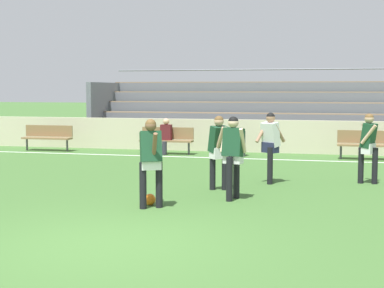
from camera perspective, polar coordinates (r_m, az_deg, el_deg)
ground_plane at (r=8.45m, az=-8.22°, el=-9.65°), size 160.00×160.00×0.00m
field_line_sideline at (r=18.47m, az=4.13°, el=-1.40°), size 44.00×0.12×0.01m
sideline_wall at (r=20.32m, az=5.06°, el=0.80°), size 48.00×0.16×1.13m
bleacher_stand at (r=22.89m, az=14.88°, el=3.05°), size 19.76×3.63×3.03m
bench_far_left at (r=19.64m, az=-2.46°, el=0.60°), size 1.80×0.40×0.90m
bench_near_wall_gap at (r=21.30m, az=-13.91°, el=0.82°), size 1.80×0.40×0.90m
bench_centre_sideline at (r=18.88m, az=16.73°, el=0.18°), size 1.80×0.40×0.90m
trash_bin at (r=19.07m, az=4.42°, el=0.03°), size 0.55×0.55×0.82m
spectator_seated at (r=19.51m, az=-2.56°, el=1.03°), size 0.36×0.42×1.21m
player_dark_dropping_back at (r=10.67m, az=-4.04°, el=-1.13°), size 0.49×0.65×1.64m
player_dark_deep_cover at (r=11.49m, az=4.04°, el=-0.64°), size 0.53×0.47×1.65m
player_dark_on_ball at (r=12.61m, az=2.63°, el=-0.22°), size 0.49×0.62×1.61m
player_white_trailing_run at (r=13.62m, az=7.66°, el=0.25°), size 0.69×0.46×1.64m
player_dark_challenging at (r=14.03m, az=16.86°, el=0.16°), size 0.44×0.62×1.63m
soccer_ball at (r=11.07m, az=-4.14°, el=-5.43°), size 0.22×0.22×0.22m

